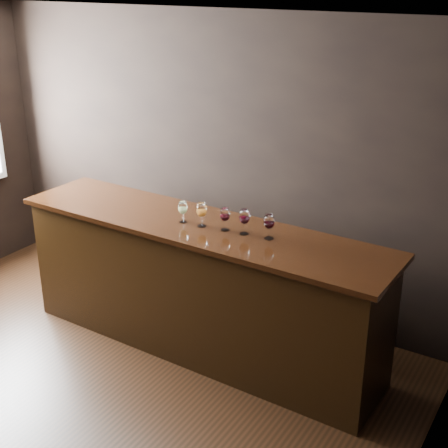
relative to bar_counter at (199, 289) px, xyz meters
The scene contains 10 objects.
ground 1.55m from the bar_counter, 109.16° to the right, with size 5.00×5.00×0.00m, color black.
room_shell 1.90m from the bar_counter, 119.50° to the right, with size 5.02×4.52×2.81m.
bar_counter is the anchor object (origin of this frame).
bar_top 0.59m from the bar_counter, ahead, with size 3.34×0.78×0.04m, color black.
back_bar_shelf 1.07m from the bar_counter, 140.82° to the left, with size 2.18×0.40×0.79m, color black.
glass_white 0.74m from the bar_counter, 163.01° to the right, with size 0.08×0.08×0.18m.
glass_amber 0.75m from the bar_counter, 29.02° to the right, with size 0.09×0.09×0.20m.
glass_red_a 0.78m from the bar_counter, ahead, with size 0.08×0.08×0.19m.
glass_red_b 0.86m from the bar_counter, ahead, with size 0.09×0.09×0.21m.
glass_red_c 0.98m from the bar_counter, ahead, with size 0.09×0.09×0.20m.
Camera 1 is at (3.13, -2.55, 3.11)m, focal length 50.00 mm.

